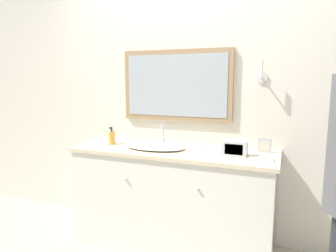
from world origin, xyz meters
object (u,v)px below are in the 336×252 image
(sink_basin, at_px, (155,146))
(appliance_box, at_px, (235,148))
(soap_bottle, at_px, (112,137))
(picture_frame, at_px, (265,145))

(sink_basin, xyz_separation_m, appliance_box, (0.70, -0.02, 0.04))
(soap_bottle, distance_m, picture_frame, 1.37)
(sink_basin, xyz_separation_m, soap_bottle, (-0.44, 0.00, 0.04))
(sink_basin, height_order, picture_frame, sink_basin)
(appliance_box, bearing_deg, soap_bottle, 179.08)
(appliance_box, relative_size, picture_frame, 1.63)
(sink_basin, bearing_deg, soap_bottle, 179.77)
(soap_bottle, relative_size, picture_frame, 1.37)
(soap_bottle, height_order, picture_frame, soap_bottle)
(sink_basin, relative_size, picture_frame, 4.58)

